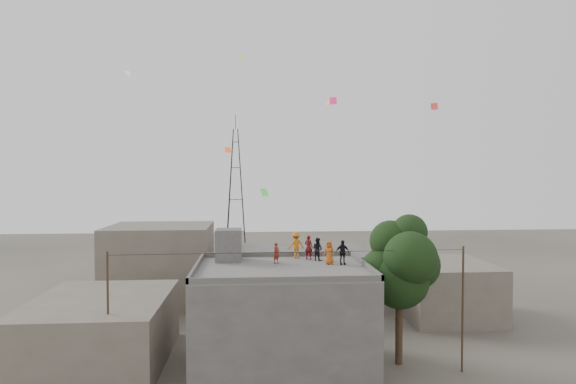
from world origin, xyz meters
The scene contains 18 objects.
ground centered at (0.00, 0.00, 0.00)m, with size 140.00×140.00×0.00m, color #413D36.
main_building centered at (0.00, 0.00, 3.05)m, with size 10.00×8.00×6.10m.
parapet centered at (0.00, 0.00, 6.25)m, with size 10.00×8.00×0.30m.
stair_head_box centered at (-3.20, 2.60, 7.10)m, with size 1.60×1.80×2.00m, color #4B4946.
neighbor_west centered at (-11.00, 2.00, 2.00)m, with size 8.00×10.00×4.00m, color #5E564A.
neighbor_north centered at (2.00, 14.00, 2.50)m, with size 12.00×9.00×5.00m, color #4B4946.
neighbor_northwest centered at (-10.00, 16.00, 3.50)m, with size 9.00×8.00×7.00m, color #5E564A.
neighbor_east centered at (14.00, 10.00, 2.20)m, with size 7.00×8.00×4.40m, color #5E564A.
tree centered at (7.37, 0.60, 6.10)m, with size 4.90×4.60×9.10m.
utility_line centered at (0.50, -1.25, 3.83)m, with size 20.12×0.62×7.40m.
transmission_tower centered at (-4.00, 40.00, 9.07)m, with size 2.97×2.97×20.01m.
person_red_adult centered at (1.91, 2.69, 6.87)m, with size 0.56×0.37×1.54m, color maroon.
person_orange_child centered at (2.95, 0.89, 6.81)m, with size 0.70×0.45×1.42m, color #C35716.
person_dark_child centered at (2.42, 2.24, 6.82)m, with size 0.70×0.55×1.44m, color black.
person_dark_adult centered at (3.74, 0.75, 6.84)m, with size 0.87×0.36×1.48m, color black.
person_orange_adult centered at (1.14, 3.21, 6.95)m, with size 1.10×0.63×1.71m, color #C97017.
person_red_child centered at (-0.23, 1.38, 6.74)m, with size 0.47×0.31×1.28m, color maroon.
kites centered at (0.69, 7.24, 16.31)m, with size 22.73×18.01×12.93m.
Camera 1 is at (-1.71, -27.87, 11.49)m, focal length 30.00 mm.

